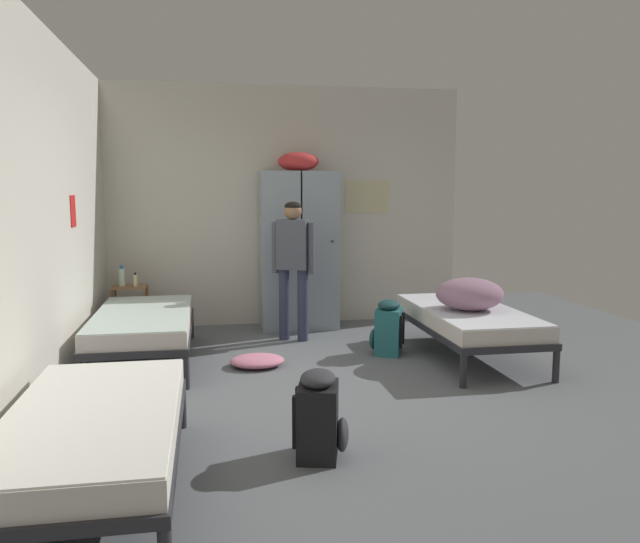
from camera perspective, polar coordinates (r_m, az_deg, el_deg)
ground_plane at (r=5.33m, az=0.52°, el=-10.56°), size 8.65×8.65×0.00m
room_backdrop at (r=6.21m, az=-12.44°, el=5.32°), size 4.33×5.46×2.87m
locker_bank at (r=7.51m, az=-1.93°, el=2.25°), size 0.90×0.55×2.07m
shelf_unit at (r=7.43m, az=-16.67°, el=-2.96°), size 0.38×0.30×0.57m
bed_right at (r=6.39m, az=13.08°, el=-4.18°), size 0.90×1.90×0.49m
bed_left_front at (r=3.69m, az=-19.64°, el=-13.04°), size 0.90×1.90×0.49m
bed_left_rear at (r=6.28m, az=-15.60°, el=-4.48°), size 0.90×1.90×0.49m
bedding_heap at (r=6.26m, az=13.28°, el=-1.97°), size 0.64×0.62×0.31m
person_traveler at (r=6.85m, az=-2.43°, el=1.28°), size 0.44×0.31×1.51m
water_bottle at (r=7.41m, az=-17.36°, el=-0.46°), size 0.07×0.07×0.23m
lotion_bottle at (r=7.34m, az=-16.25°, el=-0.75°), size 0.05×0.05×0.15m
backpack_teal at (r=6.40m, az=6.09°, el=-5.11°), size 0.40×0.39×0.55m
backpack_black at (r=3.99m, az=-0.04°, el=-12.88°), size 0.38×0.37×0.55m
clothes_pile_pink at (r=6.00m, az=-5.67°, el=-7.98°), size 0.51×0.42×0.11m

